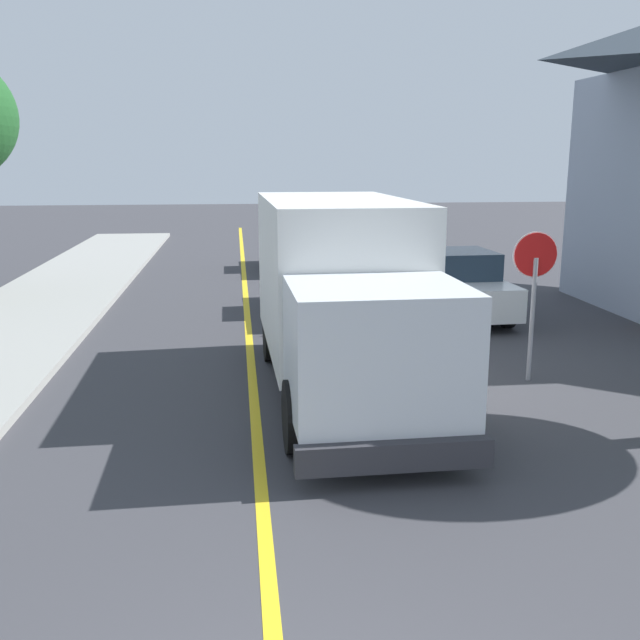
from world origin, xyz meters
TOP-DOWN VIEW (x-y plane):
  - centre_line_yellow at (0.00, 10.00)m, footprint 0.16×56.00m
  - box_truck at (1.51, 8.40)m, footprint 2.55×7.23m
  - parked_car_near at (1.90, 14.82)m, footprint 1.86×4.42m
  - parked_car_mid at (1.84, 22.23)m, footprint 1.87×4.43m
  - parked_van_across at (5.20, 13.84)m, footprint 1.93×4.45m
  - stop_sign at (4.91, 8.55)m, footprint 0.80×0.10m

SIDE VIEW (x-z plane):
  - centre_line_yellow at x=0.00m, z-range 0.00..0.01m
  - parked_car_near at x=1.90m, z-range -0.04..1.63m
  - parked_car_mid at x=1.84m, z-range -0.04..1.63m
  - parked_van_across at x=5.20m, z-range -0.04..1.63m
  - box_truck at x=1.51m, z-range 0.17..3.37m
  - stop_sign at x=4.91m, z-range 0.53..3.18m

